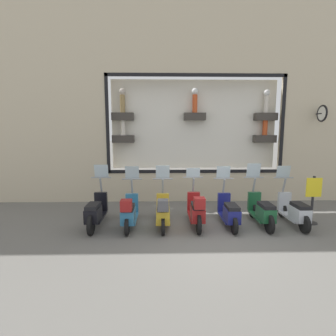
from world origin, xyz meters
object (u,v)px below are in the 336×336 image
Objects in this scene: scooter_red_3 at (196,211)px; scooter_yellow_4 at (163,212)px; scooter_silver_0 at (294,211)px; scooter_green_1 at (262,211)px; shop_sign_post at (313,199)px; scooter_black_6 at (96,212)px; scooter_teal_5 at (129,212)px; scooter_navy_2 at (229,212)px.

scooter_red_3 is 0.93m from scooter_yellow_4.
scooter_red_3 is (-0.06, 2.80, 0.05)m from scooter_silver_0.
scooter_green_1 is 1.29× the size of shop_sign_post.
scooter_black_6 is at bearing 87.72° from scooter_yellow_4.
scooter_black_6 is (0.06, 2.80, -0.03)m from scooter_red_3.
scooter_silver_0 and scooter_teal_5 have the same top height.
scooter_yellow_4 is at bearing 91.04° from scooter_silver_0.
shop_sign_post is (0.24, -4.33, 0.28)m from scooter_yellow_4.
scooter_navy_2 is 3.73m from scooter_black_6.
scooter_silver_0 is at bearing -89.92° from scooter_navy_2.
scooter_red_3 is 1.01× the size of scooter_yellow_4.
scooter_navy_2 is at bearing 90.08° from scooter_silver_0.
scooter_teal_5 is (-0.01, 1.87, -0.02)m from scooter_red_3.
scooter_green_1 reaches higher than shop_sign_post.
scooter_silver_0 is at bearing -90.25° from scooter_green_1.
scooter_navy_2 is (-0.00, 1.87, -0.01)m from scooter_silver_0.
scooter_silver_0 is 4.67m from scooter_teal_5.
scooter_black_6 is at bearing 91.54° from shop_sign_post.
shop_sign_post is (0.17, -6.20, 0.29)m from scooter_black_6.
scooter_navy_2 is 1.28× the size of shop_sign_post.
shop_sign_post is at bearing -85.94° from scooter_navy_2.
scooter_navy_2 reaches higher than scooter_red_3.
scooter_red_3 is at bearing 91.17° from scooter_silver_0.
shop_sign_post is at bearing -88.46° from scooter_black_6.
scooter_green_1 reaches higher than scooter_yellow_4.
scooter_teal_5 is 0.99× the size of scooter_black_6.
scooter_black_6 is at bearing 89.94° from scooter_silver_0.
scooter_black_6 is 6.21m from shop_sign_post.
scooter_teal_5 is (-0.07, 3.73, 0.02)m from scooter_green_1.
scooter_black_6 is at bearing 89.97° from scooter_green_1.
scooter_navy_2 is 0.99× the size of scooter_red_3.
scooter_teal_5 is at bearing 91.11° from scooter_green_1.
scooter_black_6 reaches higher than scooter_teal_5.
scooter_silver_0 is 1.00× the size of scooter_navy_2.
scooter_green_1 is at bearing -90.03° from scooter_black_6.
scooter_green_1 is at bearing -88.11° from scooter_red_3.
shop_sign_post is at bearing -86.82° from scooter_yellow_4.
shop_sign_post is (0.17, -0.60, 0.31)m from scooter_silver_0.
scooter_green_1 reaches higher than scooter_silver_0.
scooter_silver_0 is at bearing -88.83° from scooter_red_3.
scooter_red_3 is (-0.05, 0.93, 0.06)m from scooter_navy_2.
scooter_yellow_4 reaches higher than shop_sign_post.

